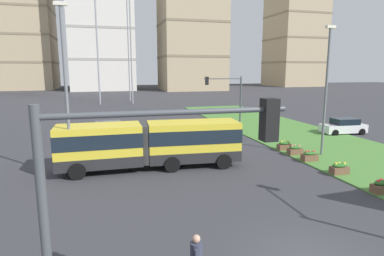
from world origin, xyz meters
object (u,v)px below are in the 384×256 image
object	(u,v)px
articulated_bus	(151,144)
apartment_tower_west	(24,24)
car_white_van	(343,126)
traffic_light_near_left	(134,205)
streetlight_median	(326,87)
apartment_tower_eastcentre	(192,13)
flower_planter_3	(310,156)
flower_planter_5	(284,145)
apartment_tower_centre	(192,25)
flower_planter_4	(295,150)
car_navy_sedan	(110,130)
flower_planter_1	(382,186)
apartment_tower_westcentre	(101,16)
streetlight_left	(66,86)
traffic_light_far_right	(228,94)
flower_planter_2	(339,168)
apartment_tower_east	(294,40)

from	to	relation	value
articulated_bus	apartment_tower_west	bearing A→B (deg)	104.97
car_white_van	traffic_light_near_left	distance (m)	31.63
streetlight_median	apartment_tower_eastcentre	distance (m)	99.76
articulated_bus	flower_planter_3	distance (m)	11.15
flower_planter_3	flower_planter_5	xyz separation A→B (m)	(0.00, 3.31, 0.00)
apartment_tower_centre	apartment_tower_west	bearing A→B (deg)	159.92
flower_planter_4	apartment_tower_centre	size ratio (longest dim) A/B	0.03
flower_planter_4	streetlight_median	size ratio (longest dim) A/B	0.12
car_navy_sedan	flower_planter_5	world-z (taller)	car_navy_sedan
apartment_tower_west	apartment_tower_centre	bearing A→B (deg)	-20.08
flower_planter_1	car_navy_sedan	bearing A→B (deg)	126.17
apartment_tower_westcentre	apartment_tower_eastcentre	distance (m)	32.65
traffic_light_near_left	flower_planter_5	bearing A→B (deg)	51.81
articulated_bus	apartment_tower_centre	distance (m)	85.66
car_navy_sedan	flower_planter_1	distance (m)	22.72
flower_planter_3	streetlight_left	bearing A→B (deg)	177.74
traffic_light_far_right	flower_planter_1	bearing A→B (deg)	-84.36
flower_planter_5	apartment_tower_westcentre	distance (m)	90.52
flower_planter_5	apartment_tower_centre	distance (m)	81.71
flower_planter_4	streetlight_left	bearing A→B (deg)	-175.74
flower_planter_1	apartment_tower_westcentre	size ratio (longest dim) A/B	0.02
car_white_van	flower_planter_4	size ratio (longest dim) A/B	4.09
traffic_light_near_left	car_navy_sedan	bearing A→B (deg)	90.00
flower_planter_1	flower_planter_2	bearing A→B (deg)	90.00
streetlight_median	flower_planter_5	bearing A→B (deg)	132.32
car_navy_sedan	traffic_light_far_right	size ratio (longest dim) A/B	0.78
articulated_bus	apartment_tower_east	distance (m)	119.14
flower_planter_3	articulated_bus	bearing A→B (deg)	172.30
flower_planter_5	apartment_tower_west	xyz separation A→B (m)	(-37.37, 96.81, 20.35)
car_navy_sedan	flower_planter_1	bearing A→B (deg)	-53.83
flower_planter_1	flower_planter_5	size ratio (longest dim) A/B	1.00
flower_planter_5	apartment_tower_westcentre	xyz separation A→B (m)	(-13.47, 86.70, 22.26)
flower_planter_4	traffic_light_far_right	distance (m)	10.25
car_white_van	traffic_light_near_left	world-z (taller)	traffic_light_near_left
flower_planter_4	apartment_tower_eastcentre	bearing A→B (deg)	79.26
car_white_van	flower_planter_3	xyz separation A→B (m)	(-9.44, -7.89, -0.33)
articulated_bus	apartment_tower_centre	size ratio (longest dim) A/B	0.30
car_white_van	streetlight_median	xyz separation A→B (m)	(-7.54, -6.67, 4.44)
car_navy_sedan	streetlight_left	bearing A→B (deg)	-102.10
flower_planter_2	apartment_tower_centre	bearing A→B (deg)	80.85
flower_planter_4	apartment_tower_west	xyz separation A→B (m)	(-37.37, 98.31, 20.35)
flower_planter_1	apartment_tower_westcentre	xyz separation A→B (m)	(-13.47, 96.24, 22.26)
car_navy_sedan	flower_planter_4	xyz separation A→B (m)	(13.41, -10.30, -0.33)
flower_planter_3	apartment_tower_east	distance (m)	114.43
flower_planter_1	apartment_tower_centre	distance (m)	90.88
streetlight_median	apartment_tower_centre	xyz separation A→B (m)	(11.71, 80.26, 14.72)
traffic_light_far_right	apartment_tower_east	size ratio (longest dim) A/B	0.16
streetlight_median	apartment_tower_westcentre	bearing A→B (deg)	99.82
flower_planter_2	flower_planter_3	world-z (taller)	same
car_white_van	streetlight_left	world-z (taller)	streetlight_left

